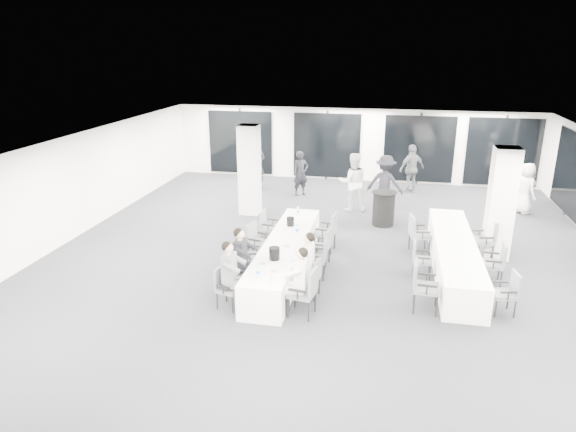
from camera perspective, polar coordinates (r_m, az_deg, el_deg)
name	(u,v)px	position (r m, az deg, el deg)	size (l,w,h in m)	color
room	(365,195)	(13.46, 8.55, 2.27)	(14.04, 16.04, 2.84)	#232429
column_left	(250,170)	(16.04, -4.30, 5.12)	(0.60, 0.60, 2.80)	silver
column_right	(501,204)	(13.61, 22.58, 1.27)	(0.60, 0.60, 2.80)	silver
banquet_table_main	(285,256)	(12.10, -0.35, -4.50)	(0.90, 5.00, 0.75)	white
banquet_table_side	(454,256)	(12.71, 17.97, -4.29)	(0.90, 5.00, 0.75)	white
cocktail_table	(384,208)	(15.38, 10.57, 0.85)	(0.73, 0.73, 1.02)	black
chair_main_left_near	(226,285)	(10.55, -6.95, -7.59)	(0.52, 0.54, 0.86)	#4F5257
chair_main_left_second	(237,269)	(11.21, -5.74, -5.89)	(0.46, 0.51, 0.86)	#4F5257
chair_main_left_mid	(248,253)	(12.02, -4.46, -4.08)	(0.49, 0.53, 0.88)	#4F5257
chair_main_left_fourth	(256,239)	(12.70, -3.53, -2.58)	(0.58, 0.60, 0.95)	#4F5257
chair_main_left_far	(268,225)	(13.77, -2.27, -0.96)	(0.48, 0.53, 0.90)	#4F5257
chair_main_right_near	(306,289)	(10.10, 2.02, -8.15)	(0.58, 0.62, 1.01)	#4F5257
chair_main_right_second	(312,275)	(10.89, 2.68, -6.61)	(0.50, 0.54, 0.86)	#4F5257
chair_main_right_mid	(319,256)	(11.75, 3.46, -4.42)	(0.51, 0.56, 0.93)	#4F5257
chair_main_right_fourth	(323,245)	(12.43, 3.93, -3.18)	(0.51, 0.55, 0.91)	#4F5257
chair_main_right_far	(328,230)	(13.22, 4.50, -1.54)	(0.57, 0.62, 1.02)	#4F5257
chair_side_left_near	(422,283)	(10.65, 14.67, -7.24)	(0.54, 0.60, 1.03)	#4F5257
chair_side_left_mid	(419,257)	(12.15, 14.38, -4.42)	(0.44, 0.49, 0.86)	#4F5257
chair_side_left_far	(417,232)	(13.52, 14.13, -1.70)	(0.59, 0.62, 0.98)	#4F5257
chair_side_right_near	(508,290)	(11.11, 23.25, -7.60)	(0.50, 0.54, 0.88)	#4F5257
chair_side_right_mid	(496,261)	(12.33, 22.13, -4.63)	(0.51, 0.57, 0.96)	#4F5257
chair_side_right_far	(486,237)	(13.64, 21.16, -2.21)	(0.59, 0.63, 1.00)	#4F5257
seated_guest_a	(232,271)	(10.35, -6.22, -6.10)	(0.50, 0.38, 1.44)	#575A5F
seated_guest_b	(243,256)	(11.04, -5.00, -4.44)	(0.50, 0.38, 1.44)	black
seated_guest_c	(298,277)	(10.04, 1.09, -6.81)	(0.50, 0.38, 1.44)	silver
seated_guest_d	(305,260)	(10.79, 1.90, -4.94)	(0.50, 0.38, 1.44)	silver
standing_guest_a	(301,171)	(18.08, 1.42, 5.07)	(0.65, 0.53, 1.79)	black
standing_guest_b	(353,178)	(16.45, 7.24, 4.17)	(1.03, 0.63, 2.13)	silver
standing_guest_c	(385,179)	(16.68, 10.75, 4.02)	(1.32, 0.67, 2.03)	black
standing_guest_d	(412,166)	(18.92, 13.60, 5.47)	(1.17, 0.66, 1.99)	#575A5F
standing_guest_e	(526,185)	(17.78, 24.96, 3.14)	(0.88, 0.54, 1.83)	silver
standing_guest_g	(257,161)	(18.93, -3.46, 6.11)	(0.76, 0.61, 2.08)	black
standing_guest_h	(503,211)	(14.74, 22.77, 0.50)	(0.88, 0.53, 1.82)	silver
ice_bucket_near	(274,254)	(10.94, -1.52, -4.19)	(0.24, 0.24, 0.27)	black
ice_bucket_far	(290,222)	(12.94, 0.27, -0.63)	(0.19, 0.19, 0.22)	black
water_bottle_a	(258,271)	(10.20, -3.32, -6.13)	(0.07, 0.07, 0.22)	silver
water_bottle_b	(297,229)	(12.41, 1.00, -1.46)	(0.07, 0.07, 0.23)	silver
water_bottle_c	(298,211)	(13.82, 1.10, 0.61)	(0.07, 0.07, 0.21)	silver
plate_a	(262,264)	(10.77, -2.87, -5.31)	(0.20, 0.20, 0.03)	white
plate_b	(274,271)	(10.41, -1.59, -6.16)	(0.20, 0.20, 0.03)	white
plate_c	(287,246)	(11.64, -0.12, -3.39)	(0.21, 0.21, 0.03)	white
wine_glass	(271,278)	(9.82, -1.93, -6.87)	(0.08, 0.08, 0.20)	silver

